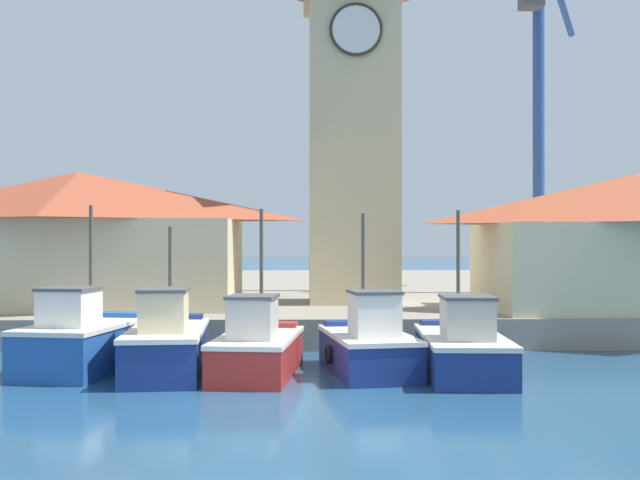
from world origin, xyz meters
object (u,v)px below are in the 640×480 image
Objects in this scene: fishing_boat_left_outer at (167,344)px; warehouse_left at (78,238)px; fishing_boat_left_inner at (257,348)px; fishing_boat_far_left at (81,341)px; fishing_boat_mid_left at (368,345)px; clock_tower at (353,112)px; fishing_boat_center at (462,348)px; port_crane_near at (349,165)px; warehouse_right at (636,240)px; port_crane_far at (540,160)px.

warehouse_left reaches higher than fishing_boat_left_outer.
warehouse_left is at bearing 128.71° from fishing_boat_left_inner.
fishing_boat_left_inner is at bearing -8.39° from fishing_boat_far_left.
fishing_boat_mid_left is 13.23m from clock_tower.
fishing_boat_center is 0.31× the size of port_crane_near.
fishing_boat_far_left is 0.40× the size of warehouse_right.
fishing_boat_left_outer is 0.30× the size of port_crane_near.
fishing_boat_mid_left is 0.85× the size of fishing_boat_center.
warehouse_left is at bearing -159.75° from port_crane_far.
fishing_boat_left_inner is 19.46m from port_crane_near.
fishing_boat_far_left is at bearing -115.19° from port_crane_near.
fishing_boat_center reaches higher than fishing_boat_left_outer.
port_crane_far reaches higher than warehouse_right.
fishing_boat_center is at bearing -84.07° from port_crane_near.
warehouse_right is (15.54, 7.09, 2.73)m from fishing_boat_left_outer.
fishing_boat_center reaches higher than fishing_boat_mid_left.
warehouse_right is 9.83m from port_crane_far.
port_crane_far reaches higher than port_crane_near.
port_crane_far is (14.91, 16.11, 6.59)m from fishing_boat_left_outer.
port_crane_near is at bearing 79.21° from fishing_boat_left_inner.
fishing_boat_mid_left is (5.25, -0.04, -0.05)m from fishing_boat_left_outer.
fishing_boat_mid_left is 0.26× the size of port_crane_near.
warehouse_left is 1.11× the size of warehouse_right.
warehouse_right is at bearing 29.37° from fishing_boat_left_inner.
fishing_boat_far_left reaches higher than fishing_boat_mid_left.
port_crane_near is at bearing 95.93° from fishing_boat_center.
warehouse_left is at bearing 139.08° from fishing_boat_mid_left.
fishing_boat_far_left is at bearing -72.85° from warehouse_left.
warehouse_right is at bearing 43.23° from fishing_boat_center.
fishing_boat_far_left is at bearing -127.81° from clock_tower.
warehouse_right reaches higher than fishing_boat_far_left.
fishing_boat_left_outer is at bearing -8.97° from fishing_boat_far_left.
clock_tower is 11.77m from warehouse_right.
port_crane_near reaches higher than fishing_boat_left_inner.
fishing_boat_center is 0.29× the size of port_crane_far.
fishing_boat_far_left is 2.37m from fishing_boat_left_outer.
fishing_boat_center is at bearing -35.85° from warehouse_left.
fishing_boat_far_left is at bearing 176.08° from fishing_boat_center.
fishing_boat_center is (2.42, -0.28, -0.03)m from fishing_boat_mid_left.
port_crane_far reaches higher than warehouse_left.
warehouse_left reaches higher than fishing_boat_left_inner.
warehouse_right is 14.87m from port_crane_near.
fishing_boat_center is 0.47× the size of warehouse_right.
warehouse_right reaches higher than fishing_boat_center.
fishing_boat_left_inner is 13.84m from clock_tower.
fishing_boat_left_inner is 0.26× the size of port_crane_far.
clock_tower is at bearing 9.42° from warehouse_left.
warehouse_left is 21.49m from port_crane_far.
port_crane_far is at bearing 42.39° from fishing_boat_far_left.
fishing_boat_center is at bearing -113.79° from port_crane_far.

